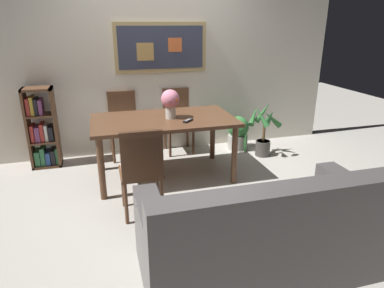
{
  "coord_description": "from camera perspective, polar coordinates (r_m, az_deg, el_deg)",
  "views": [
    {
      "loc": [
        -0.84,
        -3.27,
        1.8
      ],
      "look_at": [
        0.01,
        -0.2,
        0.65
      ],
      "focal_mm": 31.6,
      "sensor_mm": 36.0,
      "label": 1
    }
  ],
  "objects": [
    {
      "name": "ground_plane",
      "position": [
        3.83,
        -0.98,
        -8.22
      ],
      "size": [
        12.0,
        12.0,
        0.0
      ],
      "primitive_type": "plane",
      "color": "#B7B2A8"
    },
    {
      "name": "wall_back_with_painting",
      "position": [
        4.88,
        -5.65,
        13.9
      ],
      "size": [
        5.2,
        0.14,
        2.6
      ],
      "color": "silver",
      "rests_on": "ground_plane"
    },
    {
      "name": "dining_table",
      "position": [
        4.01,
        -4.81,
        3.15
      ],
      "size": [
        1.66,
        0.95,
        0.74
      ],
      "color": "brown",
      "rests_on": "ground_plane"
    },
    {
      "name": "dining_chair_far_left",
      "position": [
        4.79,
        -11.54,
        4.14
      ],
      "size": [
        0.4,
        0.41,
        0.91
      ],
      "color": "brown",
      "rests_on": "ground_plane"
    },
    {
      "name": "dining_chair_far_right",
      "position": [
        4.91,
        -2.47,
        4.92
      ],
      "size": [
        0.4,
        0.41,
        0.91
      ],
      "color": "brown",
      "rests_on": "ground_plane"
    },
    {
      "name": "dining_chair_near_left",
      "position": [
        3.19,
        -8.55,
        -3.7
      ],
      "size": [
        0.4,
        0.41,
        0.91
      ],
      "color": "brown",
      "rests_on": "ground_plane"
    },
    {
      "name": "leather_couch",
      "position": [
        2.64,
        11.91,
        -14.94
      ],
      "size": [
        1.8,
        0.84,
        0.84
      ],
      "color": "#514C4C",
      "rests_on": "ground_plane"
    },
    {
      "name": "bookshelf",
      "position": [
        4.77,
        -23.86,
        1.83
      ],
      "size": [
        0.36,
        0.28,
        1.04
      ],
      "color": "brown",
      "rests_on": "ground_plane"
    },
    {
      "name": "potted_ivy",
      "position": [
        5.08,
        7.77,
        1.92
      ],
      "size": [
        0.32,
        0.33,
        0.5
      ],
      "color": "#B2ADA3",
      "rests_on": "ground_plane"
    },
    {
      "name": "potted_palm",
      "position": [
        4.84,
        11.93,
        1.93
      ],
      "size": [
        0.44,
        0.47,
        0.77
      ],
      "color": "#4C4742",
      "rests_on": "ground_plane"
    },
    {
      "name": "flower_vase",
      "position": [
        3.94,
        -3.69,
        7.28
      ],
      "size": [
        0.22,
        0.22,
        0.34
      ],
      "color": "beige",
      "rests_on": "dining_table"
    },
    {
      "name": "tv_remote",
      "position": [
        3.83,
        -0.67,
        3.96
      ],
      "size": [
        0.14,
        0.14,
        0.02
      ],
      "color": "black",
      "rests_on": "dining_table"
    }
  ]
}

